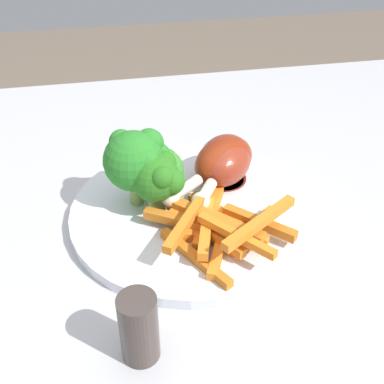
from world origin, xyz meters
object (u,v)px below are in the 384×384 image
(broccoli_floret_back, at_px, (157,177))
(carrot_fries_pile, at_px, (217,227))
(broccoli_floret_front, at_px, (138,161))
(chicken_drumstick_far, at_px, (223,162))
(dining_table, at_px, (135,279))
(dinner_plate, at_px, (192,212))
(chicken_drumstick_near, at_px, (221,163))
(pepper_shaker, at_px, (139,328))
(broccoli_floret_middle, at_px, (162,172))

(broccoli_floret_back, bearing_deg, carrot_fries_pile, 135.55)
(broccoli_floret_front, distance_m, broccoli_floret_back, 0.03)
(broccoli_floret_back, relative_size, chicken_drumstick_far, 0.54)
(dining_table, height_order, dinner_plate, dinner_plate)
(dining_table, xyz_separation_m, carrot_fries_pile, (-0.08, 0.07, 0.13))
(broccoli_floret_front, height_order, chicken_drumstick_far, broccoli_floret_front)
(broccoli_floret_front, relative_size, broccoli_floret_back, 1.24)
(dinner_plate, bearing_deg, carrot_fries_pile, 107.25)
(broccoli_floret_front, bearing_deg, dinner_plate, 160.38)
(dining_table, distance_m, carrot_fries_pile, 0.17)
(carrot_fries_pile, bearing_deg, chicken_drumstick_near, -105.72)
(dinner_plate, relative_size, pepper_shaker, 4.13)
(broccoli_floret_middle, distance_m, chicken_drumstick_near, 0.07)
(carrot_fries_pile, bearing_deg, pepper_shaker, 51.94)
(broccoli_floret_middle, height_order, pepper_shaker, broccoli_floret_middle)
(broccoli_floret_front, distance_m, chicken_drumstick_near, 0.10)
(dinner_plate, distance_m, carrot_fries_pile, 0.05)
(dining_table, xyz_separation_m, broccoli_floret_back, (-0.03, 0.02, 0.16))
(broccoli_floret_middle, bearing_deg, broccoli_floret_front, -2.80)
(broccoli_floret_middle, height_order, broccoli_floret_back, broccoli_floret_back)
(broccoli_floret_back, xyz_separation_m, carrot_fries_pile, (-0.05, 0.05, -0.03))
(broccoli_floret_front, distance_m, carrot_fries_pile, 0.10)
(dining_table, xyz_separation_m, broccoli_floret_front, (-0.01, 0.00, 0.17))
(dining_table, bearing_deg, chicken_drumstick_near, -168.86)
(chicken_drumstick_far, height_order, pepper_shaker, same)
(chicken_drumstick_near, bearing_deg, broccoli_floret_front, 13.71)
(broccoli_floret_middle, height_order, chicken_drumstick_far, broccoli_floret_middle)
(carrot_fries_pile, relative_size, pepper_shaker, 2.31)
(broccoli_floret_front, bearing_deg, chicken_drumstick_near, -166.29)
(broccoli_floret_middle, relative_size, chicken_drumstick_far, 0.49)
(dinner_plate, relative_size, broccoli_floret_middle, 4.25)
(chicken_drumstick_near, bearing_deg, dining_table, 11.14)
(carrot_fries_pile, bearing_deg, broccoli_floret_middle, -56.60)
(dining_table, relative_size, pepper_shaker, 19.85)
(broccoli_floret_front, bearing_deg, pepper_shaker, 83.63)
(carrot_fries_pile, bearing_deg, dinner_plate, -72.75)
(pepper_shaker, bearing_deg, carrot_fries_pile, -128.06)
(broccoli_floret_front, bearing_deg, broccoli_floret_back, 131.80)
(chicken_drumstick_near, distance_m, pepper_shaker, 0.23)
(dinner_plate, xyz_separation_m, chicken_drumstick_far, (-0.04, -0.04, 0.03))
(dinner_plate, relative_size, chicken_drumstick_far, 2.06)
(carrot_fries_pile, distance_m, pepper_shaker, 0.14)
(carrot_fries_pile, bearing_deg, dining_table, -40.43)
(broccoli_floret_back, height_order, carrot_fries_pile, broccoli_floret_back)
(broccoli_floret_middle, xyz_separation_m, carrot_fries_pile, (-0.04, 0.07, -0.03))
(dining_table, relative_size, broccoli_floret_back, 18.29)
(chicken_drumstick_near, bearing_deg, pepper_shaker, 60.85)
(dinner_plate, bearing_deg, broccoli_floret_back, -0.67)
(broccoli_floret_front, distance_m, broccoli_floret_middle, 0.03)
(dining_table, distance_m, chicken_drumstick_far, 0.18)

